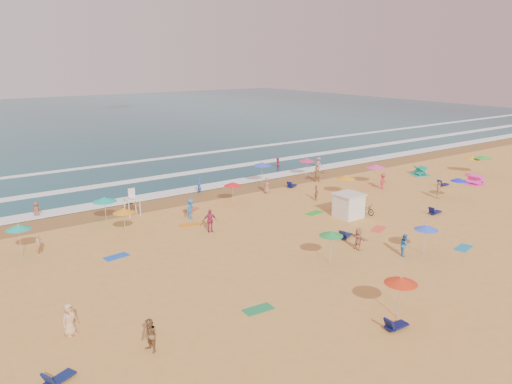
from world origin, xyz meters
TOP-DOWN VIEW (x-y plane):
  - ground at (0.00, 0.00)m, footprint 220.00×220.00m
  - ocean at (0.00, 84.00)m, footprint 220.00×140.00m
  - wet_sand at (0.00, 12.50)m, footprint 220.00×220.00m
  - surf_foam at (0.00, 21.32)m, footprint 200.00×18.70m
  - cabana at (3.99, -0.95)m, footprint 2.00×2.00m
  - cabana_roof at (3.99, -0.95)m, footprint 2.20×2.20m
  - bicycle at (5.89, -1.25)m, footprint 0.65×1.84m
  - lifeguard_stand at (-11.14, 10.26)m, footprint 1.20×1.20m
  - beach_umbrellas at (0.93, 1.08)m, footprint 58.26×31.52m
  - loungers at (5.36, -3.25)m, footprint 53.92×26.22m
  - towels at (-0.99, -2.74)m, footprint 53.39×21.90m
  - popup_tents at (23.13, 2.37)m, footprint 3.44×8.18m
  - beachgoers at (0.11, 4.19)m, footprint 37.73×29.47m

SIDE VIEW (x-z plane):
  - ground at x=0.00m, z-range 0.00..0.00m
  - ocean at x=0.00m, z-range -0.09..0.09m
  - wet_sand at x=0.00m, z-range 0.01..0.01m
  - towels at x=-0.99m, z-range 0.00..0.03m
  - surf_foam at x=0.00m, z-range 0.08..0.12m
  - loungers at x=5.36m, z-range 0.00..0.34m
  - bicycle at x=5.89m, z-range 0.00..0.97m
  - popup_tents at x=23.13m, z-range 0.00..1.20m
  - beachgoers at x=0.11m, z-range -0.25..1.85m
  - cabana at x=3.99m, z-range 0.00..2.00m
  - lifeguard_stand at x=-11.14m, z-range 0.00..2.10m
  - cabana_roof at x=3.99m, z-range 2.00..2.12m
  - beach_umbrellas at x=0.93m, z-range 1.68..2.48m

